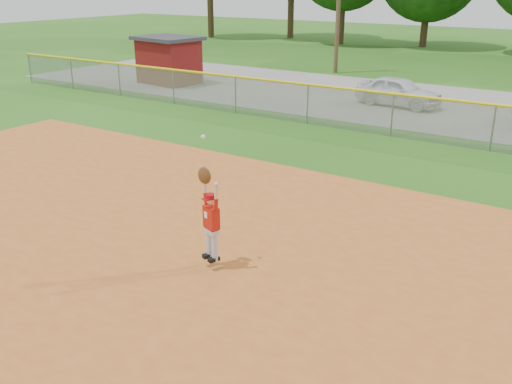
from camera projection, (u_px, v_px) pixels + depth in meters
ground at (219, 237)px, 12.21m from camera, size 120.00×120.00×0.00m
clay_infield at (115, 298)px, 9.86m from camera, size 24.00×16.00×0.04m
parking_strip at (441, 106)px, 24.70m from camera, size 44.00×10.00×0.03m
car_white_a at (399, 91)px, 24.45m from camera, size 3.82×1.91×1.25m
utility_shed at (169, 60)px, 29.65m from camera, size 3.53×2.92×2.41m
outfield_fence at (392, 112)px, 19.71m from camera, size 40.06×0.10×1.55m
ballplayer at (210, 215)px, 10.53m from camera, size 0.58×0.37×2.39m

